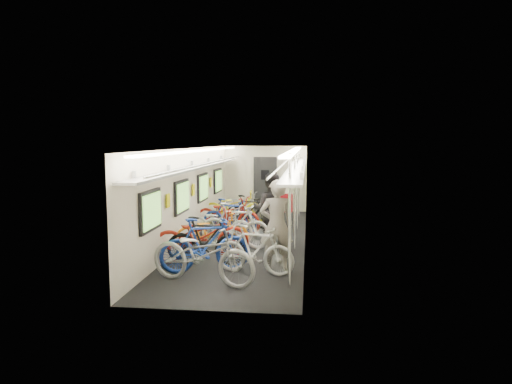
% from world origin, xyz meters
% --- Properties ---
extents(train_car_shell, '(10.00, 10.00, 10.00)m').
position_xyz_m(train_car_shell, '(-0.36, 0.71, 1.66)').
color(train_car_shell, black).
rests_on(train_car_shell, ground).
extents(bicycle_0, '(2.24, 1.35, 1.11)m').
position_xyz_m(bicycle_0, '(-0.32, -3.69, 0.56)').
color(bicycle_0, '#9F9EA3').
rests_on(bicycle_0, ground).
extents(bicycle_1, '(1.87, 1.14, 1.09)m').
position_xyz_m(bicycle_1, '(-0.44, -2.95, 0.54)').
color(bicycle_1, '#1A399D').
rests_on(bicycle_1, ground).
extents(bicycle_2, '(2.24, 1.52, 1.11)m').
position_xyz_m(bicycle_2, '(-0.71, -2.15, 0.56)').
color(bicycle_2, maroon).
rests_on(bicycle_2, ground).
extents(bicycle_3, '(1.69, 0.49, 1.01)m').
position_xyz_m(bicycle_3, '(-0.56, -2.39, 0.51)').
color(bicycle_3, black).
rests_on(bicycle_3, ground).
extents(bicycle_4, '(1.85, 1.07, 0.92)m').
position_xyz_m(bicycle_4, '(-0.68, -1.17, 0.46)').
color(bicycle_4, orange).
rests_on(bicycle_4, ground).
extents(bicycle_5, '(1.88, 0.92, 1.09)m').
position_xyz_m(bicycle_5, '(-0.19, -0.83, 0.54)').
color(bicycle_5, '#BABBBD').
rests_on(bicycle_5, ground).
extents(bicycle_6, '(1.97, 1.19, 0.98)m').
position_xyz_m(bicycle_6, '(-0.66, -0.36, 0.49)').
color(bicycle_6, '#B4B4B9').
rests_on(bicycle_6, ground).
extents(bicycle_7, '(1.70, 0.78, 0.98)m').
position_xyz_m(bicycle_7, '(-0.59, 0.78, 0.49)').
color(bicycle_7, navy).
rests_on(bicycle_7, ground).
extents(bicycle_8, '(2.13, 1.27, 1.06)m').
position_xyz_m(bicycle_8, '(-0.67, 0.82, 0.53)').
color(bicycle_8, maroon).
rests_on(bicycle_8, ground).
extents(bicycle_9, '(1.66, 1.07, 0.97)m').
position_xyz_m(bicycle_9, '(-0.20, 1.75, 0.48)').
color(bicycle_9, black).
rests_on(bicycle_9, ground).
extents(bicycle_10, '(2.03, 0.83, 1.05)m').
position_xyz_m(bicycle_10, '(-0.74, 2.30, 0.52)').
color(bicycle_10, gold).
rests_on(bicycle_10, ground).
extents(bicycle_11, '(1.67, 0.83, 0.97)m').
position_xyz_m(bicycle_11, '(0.54, -3.00, 0.48)').
color(bicycle_11, '#BCBCBE').
rests_on(bicycle_11, ground).
extents(bicycle_12, '(1.86, 1.03, 0.93)m').
position_xyz_m(bicycle_12, '(-0.65, 3.07, 0.46)').
color(bicycle_12, slate).
rests_on(bicycle_12, ground).
extents(passenger_near, '(0.73, 0.54, 1.84)m').
position_xyz_m(passenger_near, '(0.95, -2.69, 0.92)').
color(passenger_near, gray).
rests_on(passenger_near, ground).
extents(passenger_mid, '(0.91, 0.72, 1.80)m').
position_xyz_m(passenger_mid, '(0.63, -0.47, 0.90)').
color(passenger_mid, black).
rests_on(passenger_mid, ground).
extents(backpack, '(0.29, 0.22, 0.38)m').
position_xyz_m(backpack, '(1.10, -2.03, 1.28)').
color(backpack, red).
rests_on(backpack, passenger_near).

